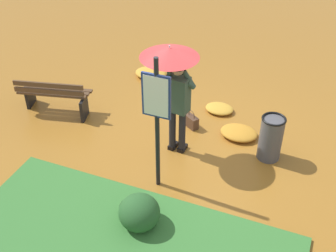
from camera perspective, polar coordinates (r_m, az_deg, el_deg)
The scene contains 10 objects.
ground_plane at distance 7.97m, azimuth 2.11°, elevation -2.74°, with size 18.00×18.00×0.00m, color #9E6623.
person_with_umbrella at distance 7.05m, azimuth 0.67°, elevation 6.84°, with size 0.96×0.96×2.04m.
info_sign_post at distance 6.32m, azimuth -1.49°, elevation 1.98°, with size 0.44×0.07×2.30m.
handbag at distance 8.41m, azimuth 3.06°, elevation 0.62°, with size 0.33×0.28×0.37m.
park_bench at distance 8.96m, azimuth -14.65°, elevation 3.92°, with size 1.42×0.69×0.75m.
trash_bin at distance 7.69m, azimuth 13.27°, elevation -1.52°, with size 0.42×0.42×0.83m.
shrub_cluster at distance 6.46m, azimuth -3.97°, elevation -11.11°, with size 0.66×0.60×0.54m.
leaf_pile_near_person at distance 8.29m, azimuth 9.24°, elevation -0.87°, with size 0.69×0.56×0.15m.
leaf_pile_by_bench at distance 8.94m, azimuth 6.73°, elevation 2.27°, with size 0.57×0.46×0.13m.
leaf_pile_far_path at distance 10.11m, azimuth -2.27°, elevation 6.90°, with size 0.73×0.58×0.16m.
Camera 1 is at (-2.06, 5.89, 4.96)m, focal length 46.70 mm.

